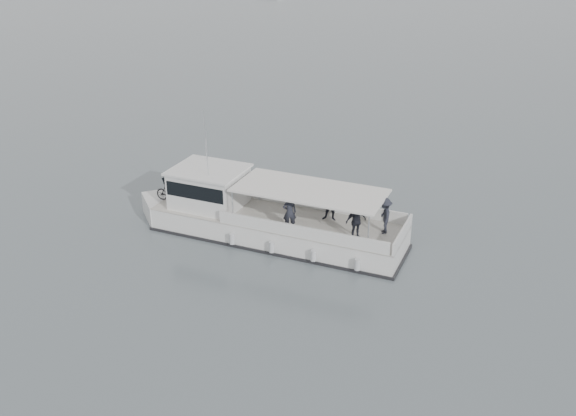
{
  "coord_description": "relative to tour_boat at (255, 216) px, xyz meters",
  "views": [
    {
      "loc": [
        3.17,
        -24.37,
        14.21
      ],
      "look_at": [
        2.9,
        2.92,
        1.6
      ],
      "focal_mm": 40.0,
      "sensor_mm": 36.0,
      "label": 1
    }
  ],
  "objects": [
    {
      "name": "tour_boat",
      "position": [
        0.0,
        0.0,
        0.0
      ],
      "size": [
        13.42,
        7.8,
        5.79
      ],
      "rotation": [
        0.0,
        0.0,
        -0.39
      ],
      "color": "silver",
      "rests_on": "ground"
    },
    {
      "name": "ground",
      "position": [
        -1.29,
        -3.38,
        -0.95
      ],
      "size": [
        1400.0,
        1400.0,
        0.0
      ],
      "primitive_type": "plane",
      "color": "#505A5F",
      "rests_on": "ground"
    }
  ]
}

